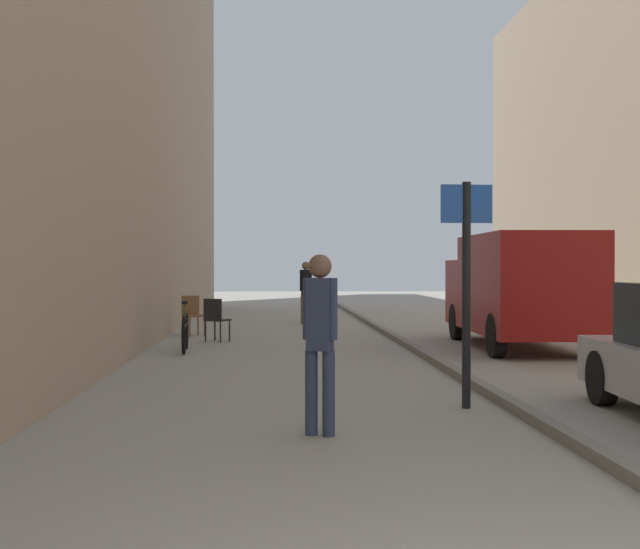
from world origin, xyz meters
TOP-DOWN VIEW (x-y plane):
  - ground_plane at (0.00, 12.00)m, footprint 80.00×80.00m
  - kerb_strip at (1.58, 12.00)m, footprint 0.16×40.00m
  - pedestrian_main_foreground at (-0.68, 5.23)m, footprint 0.33×0.26m
  - pedestrian_mid_block at (-0.20, 20.88)m, footprint 0.35×0.24m
  - delivery_van at (3.79, 13.64)m, footprint 2.13×5.36m
  - street_sign_post at (1.09, 6.68)m, footprint 0.60×0.10m
  - bicycle_leaning at (-2.82, 13.25)m, footprint 0.17×1.77m
  - cafe_chair_near_window at (-3.04, 17.03)m, footprint 0.60×0.60m
  - cafe_chair_by_doorway at (-2.38, 15.28)m, footprint 0.60×0.60m

SIDE VIEW (x-z plane):
  - ground_plane at x=0.00m, z-range 0.00..0.00m
  - kerb_strip at x=1.58m, z-range 0.00..0.12m
  - bicycle_leaning at x=-2.82m, z-range -0.11..0.87m
  - cafe_chair_near_window at x=-3.04m, z-range 0.08..1.02m
  - cafe_chair_by_doorway at x=-2.38m, z-range 0.08..1.02m
  - pedestrian_main_foreground at x=-0.68m, z-range 0.14..1.88m
  - pedestrian_mid_block at x=-0.20m, z-range 0.14..1.91m
  - delivery_van at x=3.79m, z-range 0.09..2.35m
  - street_sign_post at x=1.09m, z-range 0.25..2.85m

